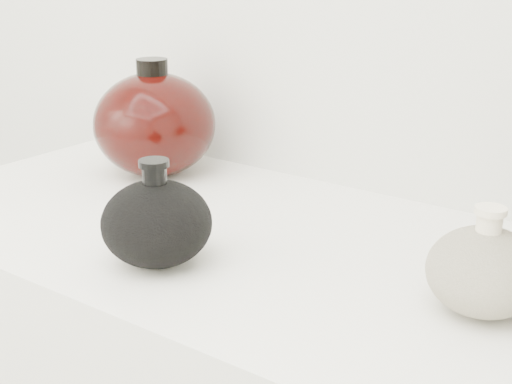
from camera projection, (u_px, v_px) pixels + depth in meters
The scene contains 3 objects.
black_gourd_vase at pixel (157, 222), 0.83m from camera, with size 0.17×0.17×0.13m.
cream_gourd_vase at pixel (484, 271), 0.72m from camera, with size 0.14×0.14×0.11m.
left_round_pot at pixel (155, 124), 1.14m from camera, with size 0.22×0.22×0.19m.
Camera 1 is at (0.44, 0.27, 1.26)m, focal length 50.00 mm.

